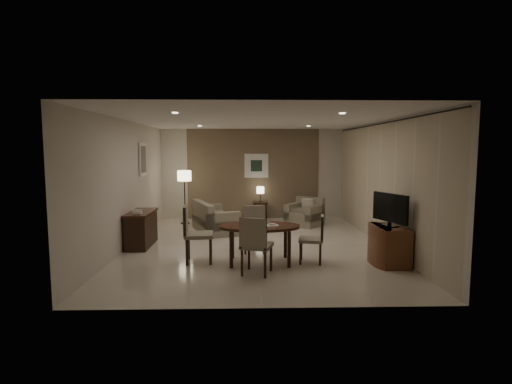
{
  "coord_description": "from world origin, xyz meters",
  "views": [
    {
      "loc": [
        -0.24,
        -8.56,
        2.08
      ],
      "look_at": [
        0.0,
        0.2,
        1.15
      ],
      "focal_mm": 28.0,
      "sensor_mm": 36.0,
      "label": 1
    }
  ],
  "objects_px": {
    "console_desk": "(141,229)",
    "sofa": "(215,217)",
    "chair_near": "(257,245)",
    "chair_left": "(199,234)",
    "dining_table": "(260,244)",
    "chair_right": "(311,239)",
    "armchair": "(304,212)",
    "chair_far": "(255,230)",
    "tv_cabinet": "(390,245)",
    "floor_lamp": "(185,197)",
    "side_table": "(260,211)"
  },
  "relations": [
    {
      "from": "chair_right",
      "to": "armchair",
      "type": "distance_m",
      "value": 3.67
    },
    {
      "from": "chair_far",
      "to": "armchair",
      "type": "bearing_deg",
      "value": 65.77
    },
    {
      "from": "armchair",
      "to": "floor_lamp",
      "type": "relative_size",
      "value": 0.57
    },
    {
      "from": "console_desk",
      "to": "chair_right",
      "type": "distance_m",
      "value": 3.72
    },
    {
      "from": "chair_near",
      "to": "side_table",
      "type": "distance_m",
      "value": 5.17
    },
    {
      "from": "dining_table",
      "to": "sofa",
      "type": "distance_m",
      "value": 3.04
    },
    {
      "from": "tv_cabinet",
      "to": "dining_table",
      "type": "height_order",
      "value": "tv_cabinet"
    },
    {
      "from": "floor_lamp",
      "to": "armchair",
      "type": "bearing_deg",
      "value": -6.01
    },
    {
      "from": "armchair",
      "to": "sofa",
      "type": "bearing_deg",
      "value": -122.88
    },
    {
      "from": "chair_right",
      "to": "chair_left",
      "type": "bearing_deg",
      "value": -81.87
    },
    {
      "from": "sofa",
      "to": "chair_near",
      "type": "bearing_deg",
      "value": 174.66
    },
    {
      "from": "sofa",
      "to": "armchair",
      "type": "distance_m",
      "value": 2.52
    },
    {
      "from": "chair_near",
      "to": "floor_lamp",
      "type": "bearing_deg",
      "value": -50.26
    },
    {
      "from": "chair_left",
      "to": "console_desk",
      "type": "bearing_deg",
      "value": 43.14
    },
    {
      "from": "side_table",
      "to": "chair_far",
      "type": "bearing_deg",
      "value": -93.94
    },
    {
      "from": "tv_cabinet",
      "to": "chair_right",
      "type": "relative_size",
      "value": 1.02
    },
    {
      "from": "console_desk",
      "to": "tv_cabinet",
      "type": "height_order",
      "value": "console_desk"
    },
    {
      "from": "dining_table",
      "to": "chair_far",
      "type": "relative_size",
      "value": 1.6
    },
    {
      "from": "tv_cabinet",
      "to": "side_table",
      "type": "distance_m",
      "value": 5.13
    },
    {
      "from": "console_desk",
      "to": "sofa",
      "type": "relative_size",
      "value": 0.73
    },
    {
      "from": "console_desk",
      "to": "side_table",
      "type": "height_order",
      "value": "console_desk"
    },
    {
      "from": "tv_cabinet",
      "to": "armchair",
      "type": "height_order",
      "value": "armchair"
    },
    {
      "from": "sofa",
      "to": "side_table",
      "type": "xyz_separation_m",
      "value": [
        1.22,
        1.64,
        -0.11
      ]
    },
    {
      "from": "chair_left",
      "to": "chair_right",
      "type": "bearing_deg",
      "value": -96.7
    },
    {
      "from": "dining_table",
      "to": "chair_near",
      "type": "relative_size",
      "value": 1.51
    },
    {
      "from": "chair_near",
      "to": "armchair",
      "type": "bearing_deg",
      "value": -91.06
    },
    {
      "from": "chair_left",
      "to": "dining_table",
      "type": "bearing_deg",
      "value": -97.8
    },
    {
      "from": "dining_table",
      "to": "chair_far",
      "type": "distance_m",
      "value": 0.79
    },
    {
      "from": "side_table",
      "to": "floor_lamp",
      "type": "relative_size",
      "value": 0.36
    },
    {
      "from": "floor_lamp",
      "to": "chair_near",
      "type": "bearing_deg",
      "value": -67.77
    },
    {
      "from": "dining_table",
      "to": "floor_lamp",
      "type": "bearing_deg",
      "value": 116.31
    },
    {
      "from": "tv_cabinet",
      "to": "sofa",
      "type": "height_order",
      "value": "sofa"
    },
    {
      "from": "armchair",
      "to": "floor_lamp",
      "type": "xyz_separation_m",
      "value": [
        -3.33,
        0.35,
        0.37
      ]
    },
    {
      "from": "chair_far",
      "to": "chair_right",
      "type": "height_order",
      "value": "chair_far"
    },
    {
      "from": "console_desk",
      "to": "chair_right",
      "type": "bearing_deg",
      "value": -21.7
    },
    {
      "from": "chair_left",
      "to": "chair_right",
      "type": "xyz_separation_m",
      "value": [
        2.06,
        -0.09,
        -0.08
      ]
    },
    {
      "from": "tv_cabinet",
      "to": "chair_near",
      "type": "xyz_separation_m",
      "value": [
        -2.45,
        -0.52,
        0.14
      ]
    },
    {
      "from": "dining_table",
      "to": "chair_left",
      "type": "xyz_separation_m",
      "value": [
        -1.12,
        0.07,
        0.18
      ]
    },
    {
      "from": "chair_far",
      "to": "sofa",
      "type": "distance_m",
      "value": 2.3
    },
    {
      "from": "chair_left",
      "to": "sofa",
      "type": "relative_size",
      "value": 0.64
    },
    {
      "from": "tv_cabinet",
      "to": "sofa",
      "type": "xyz_separation_m",
      "value": [
        -3.41,
        3.01,
        0.03
      ]
    },
    {
      "from": "chair_left",
      "to": "chair_near",
      "type": "bearing_deg",
      "value": -129.09
    },
    {
      "from": "console_desk",
      "to": "chair_right",
      "type": "relative_size",
      "value": 1.36
    },
    {
      "from": "dining_table",
      "to": "armchair",
      "type": "height_order",
      "value": "armchair"
    },
    {
      "from": "console_desk",
      "to": "chair_left",
      "type": "distance_m",
      "value": 1.9
    },
    {
      "from": "chair_right",
      "to": "sofa",
      "type": "height_order",
      "value": "chair_right"
    },
    {
      "from": "chair_near",
      "to": "sofa",
      "type": "distance_m",
      "value": 3.65
    },
    {
      "from": "dining_table",
      "to": "chair_right",
      "type": "relative_size",
      "value": 1.68
    },
    {
      "from": "chair_near",
      "to": "chair_far",
      "type": "xyz_separation_m",
      "value": [
        -0.0,
        1.44,
        -0.03
      ]
    },
    {
      "from": "tv_cabinet",
      "to": "chair_near",
      "type": "relative_size",
      "value": 0.91
    }
  ]
}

